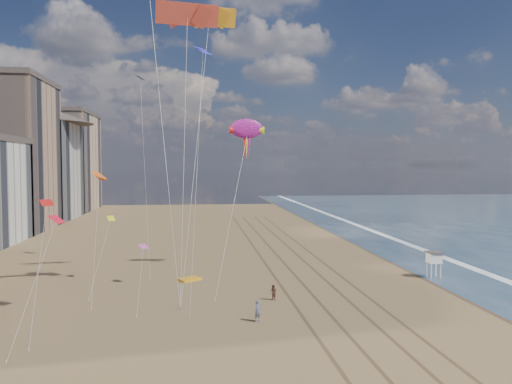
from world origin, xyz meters
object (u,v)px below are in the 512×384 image
show_kite (247,129)px  kite_flyer_b (273,292)px  lifeguard_stand (434,258)px  grounded_kite (190,279)px  kite_flyer_a (258,311)px

show_kite → kite_flyer_b: size_ratio=14.01×
kite_flyer_b → lifeguard_stand: bearing=75.1°
grounded_kite → kite_flyer_a: 15.92m
lifeguard_stand → kite_flyer_a: size_ratio=1.68×
grounded_kite → show_kite: 18.14m
lifeguard_stand → show_kite: bearing=163.9°
show_kite → kite_flyer_a: show_kite is taller
kite_flyer_a → kite_flyer_b: kite_flyer_a is taller
lifeguard_stand → grounded_kite: size_ratio=1.27×
grounded_kite → show_kite: show_kite is taller
lifeguard_stand → kite_flyer_b: 20.29m
lifeguard_stand → kite_flyer_a: lifeguard_stand is taller
grounded_kite → kite_flyer_b: (7.75, -8.88, 0.60)m
lifeguard_stand → kite_flyer_a: bearing=-148.4°
grounded_kite → kite_flyer_b: size_ratio=1.54×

